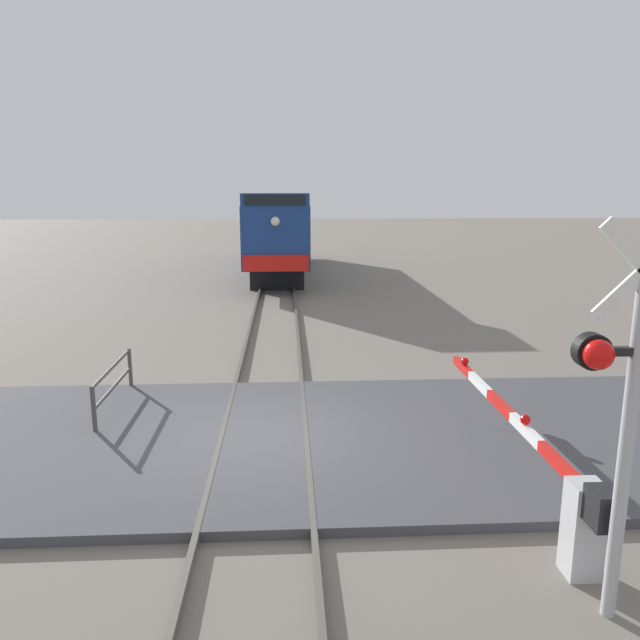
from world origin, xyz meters
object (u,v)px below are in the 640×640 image
at_px(crossing_signal, 635,382).
at_px(guard_railing, 113,382).
at_px(crossing_gate, 555,480).
at_px(locomotive, 278,231).

height_order(crossing_signal, guard_railing, crossing_signal).
height_order(crossing_signal, crossing_gate, crossing_signal).
bearing_deg(locomotive, crossing_gate, -81.58).
bearing_deg(locomotive, crossing_signal, -82.07).
distance_m(locomotive, crossing_signal, 26.36).
bearing_deg(guard_railing, crossing_gate, -35.27).
relative_size(crossing_signal, crossing_gate, 0.69).
distance_m(locomotive, guard_railing, 20.31).
height_order(locomotive, crossing_signal, locomotive).
height_order(crossing_gate, guard_railing, crossing_gate).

